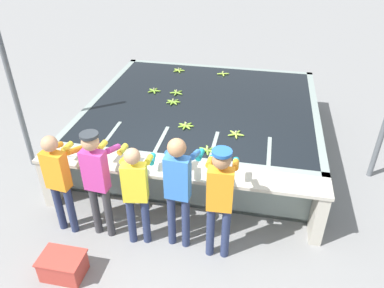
% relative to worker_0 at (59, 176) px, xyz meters
% --- Properties ---
extents(ground_plane, '(80.00, 80.00, 0.00)m').
position_rel_worker_0_xyz_m(ground_plane, '(1.50, 0.32, -0.94)').
color(ground_plane, gray).
rests_on(ground_plane, ground).
extents(wash_tank, '(4.24, 3.92, 0.89)m').
position_rel_worker_0_xyz_m(wash_tank, '(1.50, 2.71, -0.51)').
color(wash_tank, gray).
rests_on(wash_tank, ground).
extents(work_ledge, '(4.24, 0.45, 0.89)m').
position_rel_worker_0_xyz_m(work_ledge, '(1.50, 0.55, -0.32)').
color(work_ledge, '#B7B2A3').
rests_on(work_ledge, ground).
extents(worker_0, '(0.46, 0.73, 1.59)m').
position_rel_worker_0_xyz_m(worker_0, '(0.00, 0.00, 0.00)').
color(worker_0, navy).
rests_on(worker_0, ground).
extents(worker_1, '(0.44, 0.73, 1.68)m').
position_rel_worker_0_xyz_m(worker_1, '(0.55, 0.03, 0.08)').
color(worker_1, '#38383D').
rests_on(worker_1, ground).
extents(worker_2, '(0.48, 0.74, 1.55)m').
position_rel_worker_0_xyz_m(worker_2, '(1.09, -0.01, -0.02)').
color(worker_2, navy).
rests_on(worker_2, ground).
extents(worker_3, '(0.44, 0.73, 1.72)m').
position_rel_worker_0_xyz_m(worker_3, '(1.65, 0.04, 0.10)').
color(worker_3, navy).
rests_on(worker_3, ground).
extents(worker_4, '(0.43, 0.73, 1.69)m').
position_rel_worker_0_xyz_m(worker_4, '(2.19, -0.04, 0.09)').
color(worker_4, navy).
rests_on(worker_4, ground).
extents(banana_bunch_floating_0, '(0.28, 0.28, 0.08)m').
position_rel_worker_0_xyz_m(banana_bunch_floating_0, '(1.85, 1.09, -0.04)').
color(banana_bunch_floating_0, '#75A333').
rests_on(banana_bunch_floating_0, wash_tank).
extents(banana_bunch_floating_1, '(0.28, 0.28, 0.08)m').
position_rel_worker_0_xyz_m(banana_bunch_floating_1, '(0.94, 2.60, -0.04)').
color(banana_bunch_floating_1, '#75A333').
rests_on(banana_bunch_floating_1, wash_tank).
extents(banana_bunch_floating_2, '(0.28, 0.27, 0.08)m').
position_rel_worker_0_xyz_m(banana_bunch_floating_2, '(0.91, 3.01, -0.04)').
color(banana_bunch_floating_2, '#75A333').
rests_on(banana_bunch_floating_2, wash_tank).
extents(banana_bunch_floating_3, '(0.27, 0.28, 0.08)m').
position_rel_worker_0_xyz_m(banana_bunch_floating_3, '(0.44, 3.01, -0.04)').
color(banana_bunch_floating_3, '#75A333').
rests_on(banana_bunch_floating_3, wash_tank).
extents(banana_bunch_floating_4, '(0.28, 0.28, 0.08)m').
position_rel_worker_0_xyz_m(banana_bunch_floating_4, '(1.37, 1.76, -0.04)').
color(banana_bunch_floating_4, '#7FAD33').
rests_on(banana_bunch_floating_4, wash_tank).
extents(banana_bunch_floating_5, '(0.27, 0.28, 0.08)m').
position_rel_worker_0_xyz_m(banana_bunch_floating_5, '(2.22, 1.65, -0.04)').
color(banana_bunch_floating_5, '#93BC3D').
rests_on(banana_bunch_floating_5, wash_tank).
extents(banana_bunch_floating_6, '(0.27, 0.28, 0.08)m').
position_rel_worker_0_xyz_m(banana_bunch_floating_6, '(0.67, 4.19, -0.04)').
color(banana_bunch_floating_6, '#93BC3D').
rests_on(banana_bunch_floating_6, wash_tank).
extents(banana_bunch_floating_7, '(0.28, 0.28, 0.08)m').
position_rel_worker_0_xyz_m(banana_bunch_floating_7, '(1.68, 4.19, -0.04)').
color(banana_bunch_floating_7, '#9EC642').
rests_on(banana_bunch_floating_7, wash_tank).
extents(knife_0, '(0.34, 0.14, 0.02)m').
position_rel_worker_0_xyz_m(knife_0, '(-0.19, 0.53, -0.05)').
color(knife_0, silver).
rests_on(knife_0, work_ledge).
extents(crate, '(0.55, 0.39, 0.32)m').
position_rel_worker_0_xyz_m(crate, '(0.32, -0.80, -0.78)').
color(crate, '#B73D33').
rests_on(crate, ground).
extents(support_post_left, '(0.09, 0.09, 3.20)m').
position_rel_worker_0_xyz_m(support_post_left, '(-1.44, 1.36, 0.66)').
color(support_post_left, slate).
rests_on(support_post_left, ground).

